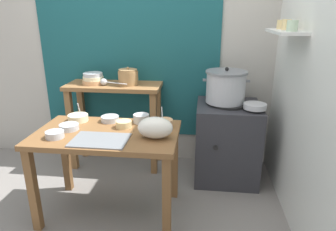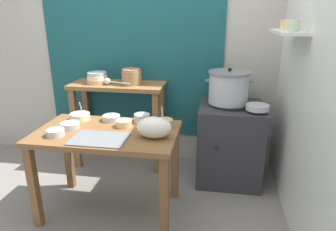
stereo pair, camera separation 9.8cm
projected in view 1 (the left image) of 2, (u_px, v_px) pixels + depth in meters
The scene contains 20 objects.
ground_plane at pixel (122, 211), 2.54m from camera, with size 9.00×9.00×0.00m, color gray.
wall_back at pixel (151, 41), 3.14m from camera, with size 4.40×0.12×2.60m.
wall_right at pixel (311, 55), 2.15m from camera, with size 0.30×3.20×2.60m.
prep_table at pixel (108, 145), 2.35m from camera, with size 1.10×0.66×0.72m.
back_shelf_table at pixel (115, 105), 3.13m from camera, with size 0.96×0.40×0.90m.
stove_block at pixel (227, 141), 2.98m from camera, with size 0.60×0.61×0.78m.
steamer_pot at pixel (226, 87), 2.82m from camera, with size 0.43×0.39×0.34m.
clay_pot at pixel (128, 77), 3.02m from camera, with size 0.20×0.20×0.18m.
bowl_stack_enamel at pixel (93, 79), 3.06m from camera, with size 0.22×0.22×0.11m.
ladle at pixel (105, 82), 2.99m from camera, with size 0.29×0.11×0.07m.
serving_tray at pixel (100, 140), 2.16m from camera, with size 0.40×0.28×0.01m, color slate.
plastic_bag at pixel (155, 128), 2.18m from camera, with size 0.26×0.17×0.16m, color silver.
wide_pan at pixel (255, 106), 2.67m from camera, with size 0.20×0.20×0.05m, color #B7BABF.
prep_bowl_0 at pixel (141, 118), 2.51m from camera, with size 0.13×0.13×0.07m.
prep_bowl_1 at pixel (78, 118), 2.54m from camera, with size 0.17×0.17×0.17m.
prep_bowl_2 at pixel (55, 134), 2.20m from camera, with size 0.13×0.13×0.05m.
prep_bowl_3 at pixel (110, 119), 2.53m from camera, with size 0.15×0.15×0.05m.
prep_bowl_4 at pixel (69, 127), 2.35m from camera, with size 0.15×0.15×0.05m.
prep_bowl_5 at pixel (124, 124), 2.40m from camera, with size 0.13×0.13×0.05m.
prep_bowl_6 at pixel (164, 123), 2.41m from camera, with size 0.13×0.13×0.16m.
Camera 1 is at (0.63, -2.08, 1.59)m, focal length 32.24 mm.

